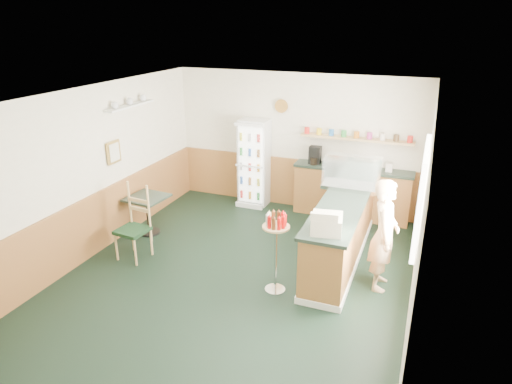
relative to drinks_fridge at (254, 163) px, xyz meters
The scene contains 13 objects.
ground 2.99m from the drinks_fridge, 73.68° to the right, with size 6.00×6.00×0.00m, color black.
room_envelope 2.18m from the drinks_fridge, 74.02° to the right, with size 5.04×6.02×2.72m.
service_counter 2.75m from the drinks_fridge, 37.72° to the right, with size 0.68×3.01×1.01m.
back_counter 2.02m from the drinks_fridge, ahead, with size 2.24×0.42×1.69m.
drinks_fridge is the anchor object (origin of this frame).
display_case 2.42m from the drinks_fridge, 25.86° to the right, with size 0.92×0.48×0.52m.
cash_register 3.56m from the drinks_fridge, 52.73° to the right, with size 0.40×0.42×0.23m, color #EFE2C6.
shopkeeper 3.64m from the drinks_fridge, 38.40° to the right, with size 0.55×0.39×1.64m, color tan.
condiment_stand 3.28m from the drinks_fridge, 63.20° to the right, with size 0.38×0.38×1.19m.
newspaper_rack 2.44m from the drinks_fridge, 41.81° to the right, with size 0.09×0.48×0.55m.
cafe_table 2.38m from the drinks_fridge, 122.08° to the right, with size 0.70×0.70×0.71m.
cafe_chair 2.92m from the drinks_fridge, 109.36° to the right, with size 0.50×0.50×1.22m.
dog_doorstop 2.76m from the drinks_fridge, 50.08° to the right, with size 0.20×0.26×0.24m.
Camera 1 is at (2.45, -5.52, 3.67)m, focal length 32.00 mm.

